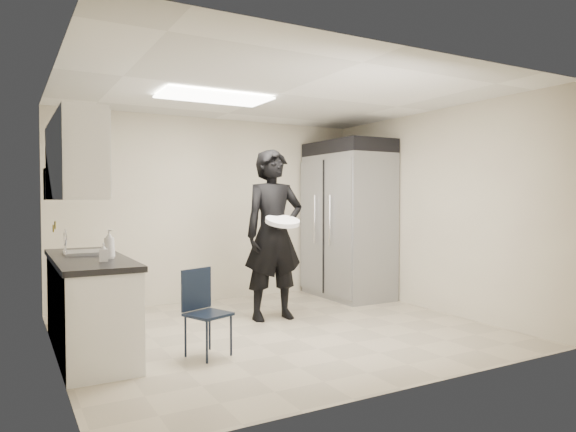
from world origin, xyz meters
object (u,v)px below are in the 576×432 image
folding_chair (208,314)px  man_tuxedo (274,235)px  lower_counter (89,307)px  commercial_fridge (348,226)px

folding_chair → man_tuxedo: man_tuxedo is taller
folding_chair → man_tuxedo: bearing=18.7°
lower_counter → folding_chair: size_ratio=2.43×
commercial_fridge → folding_chair: size_ratio=2.69×
commercial_fridge → man_tuxedo: (-1.63, -0.74, -0.03)m
commercial_fridge → folding_chair: 3.41m
man_tuxedo → folding_chair: bearing=-136.7°
lower_counter → folding_chair: (0.94, -0.69, -0.04)m
lower_counter → commercial_fridge: commercial_fridge is taller
folding_chair → man_tuxedo: size_ratio=0.38×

